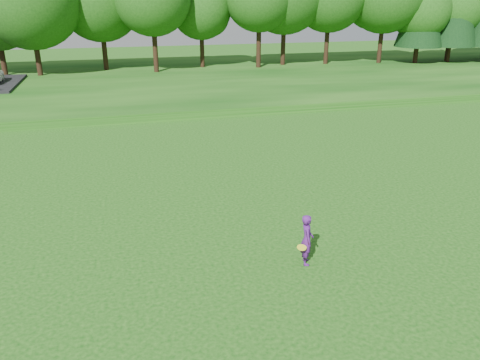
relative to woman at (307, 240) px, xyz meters
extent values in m
plane|color=#0F450D|center=(-1.04, -0.47, -0.80)|extent=(140.00, 140.00, 0.00)
cube|color=#0F450D|center=(-1.04, 33.53, -0.50)|extent=(130.00, 30.00, 0.60)
cube|color=gray|center=(-1.04, 19.53, -0.78)|extent=(130.00, 1.60, 0.04)
imported|color=#531974|center=(0.00, 0.00, 0.00)|extent=(0.51, 0.66, 1.60)
cylinder|color=yellow|center=(-0.25, -0.22, -0.11)|extent=(0.29, 0.29, 0.07)
camera|label=1|loc=(-5.12, -11.41, 6.75)|focal=35.00mm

